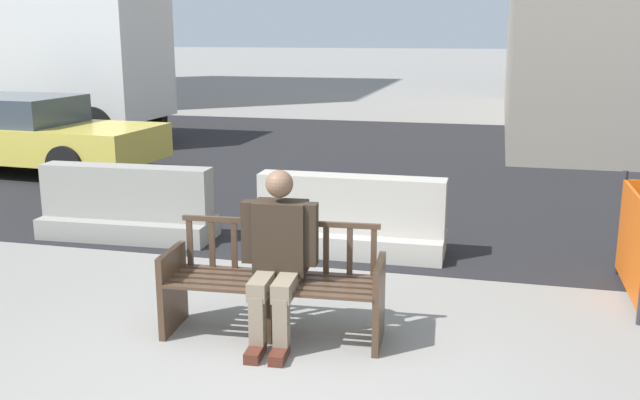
{
  "coord_description": "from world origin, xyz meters",
  "views": [
    {
      "loc": [
        1.41,
        -3.95,
        2.32
      ],
      "look_at": [
        -0.19,
        2.49,
        0.75
      ],
      "focal_mm": 40.0,
      "sensor_mm": 36.0,
      "label": 1
    }
  ],
  "objects_px": {
    "car_taxi_near": "(20,134)",
    "jersey_barrier_centre": "(351,222)",
    "seated_person": "(278,253)",
    "street_bench": "(274,287)",
    "jersey_barrier_left": "(128,209)",
    "delivery_truck": "(17,62)"
  },
  "relations": [
    {
      "from": "seated_person",
      "to": "jersey_barrier_left",
      "type": "bearing_deg",
      "value": 138.17
    },
    {
      "from": "seated_person",
      "to": "jersey_barrier_left",
      "type": "distance_m",
      "value": 3.39
    },
    {
      "from": "jersey_barrier_centre",
      "to": "car_taxi_near",
      "type": "height_order",
      "value": "car_taxi_near"
    },
    {
      "from": "seated_person",
      "to": "jersey_barrier_centre",
      "type": "relative_size",
      "value": 0.66
    },
    {
      "from": "street_bench",
      "to": "seated_person",
      "type": "height_order",
      "value": "seated_person"
    },
    {
      "from": "seated_person",
      "to": "car_taxi_near",
      "type": "relative_size",
      "value": 0.27
    },
    {
      "from": "street_bench",
      "to": "jersey_barrier_left",
      "type": "xyz_separation_m",
      "value": [
        -2.46,
        2.19,
        -0.06
      ]
    },
    {
      "from": "car_taxi_near",
      "to": "delivery_truck",
      "type": "distance_m",
      "value": 4.1
    },
    {
      "from": "street_bench",
      "to": "car_taxi_near",
      "type": "distance_m",
      "value": 8.22
    },
    {
      "from": "jersey_barrier_centre",
      "to": "delivery_truck",
      "type": "bearing_deg",
      "value": 143.76
    },
    {
      "from": "street_bench",
      "to": "car_taxi_near",
      "type": "xyz_separation_m",
      "value": [
        -6.2,
        5.39,
        0.25
      ]
    },
    {
      "from": "street_bench",
      "to": "jersey_barrier_left",
      "type": "height_order",
      "value": "street_bench"
    },
    {
      "from": "street_bench",
      "to": "seated_person",
      "type": "relative_size",
      "value": 1.31
    },
    {
      "from": "car_taxi_near",
      "to": "jersey_barrier_centre",
      "type": "bearing_deg",
      "value": -26.32
    },
    {
      "from": "seated_person",
      "to": "jersey_barrier_centre",
      "type": "xyz_separation_m",
      "value": [
        0.09,
        2.3,
        -0.35
      ]
    },
    {
      "from": "street_bench",
      "to": "jersey_barrier_left",
      "type": "distance_m",
      "value": 3.3
    },
    {
      "from": "car_taxi_near",
      "to": "delivery_truck",
      "type": "height_order",
      "value": "delivery_truck"
    },
    {
      "from": "seated_person",
      "to": "car_taxi_near",
      "type": "height_order",
      "value": "seated_person"
    },
    {
      "from": "street_bench",
      "to": "jersey_barrier_centre",
      "type": "height_order",
      "value": "street_bench"
    },
    {
      "from": "jersey_barrier_centre",
      "to": "seated_person",
      "type": "bearing_deg",
      "value": -92.34
    },
    {
      "from": "delivery_truck",
      "to": "street_bench",
      "type": "bearing_deg",
      "value": -45.28
    },
    {
      "from": "car_taxi_near",
      "to": "seated_person",
      "type": "bearing_deg",
      "value": -41.04
    }
  ]
}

